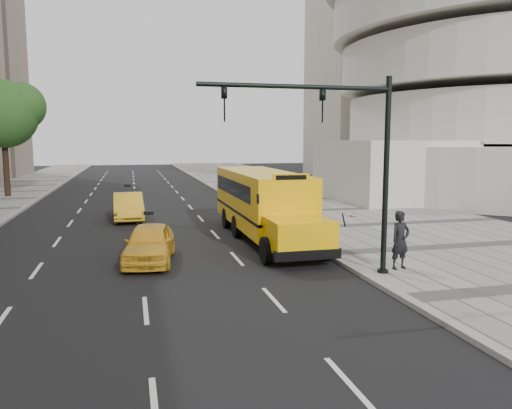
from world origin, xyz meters
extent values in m
plane|color=black|center=(0.00, 0.00, 0.00)|extent=(140.00, 140.00, 0.00)
cube|color=gray|center=(12.00, 0.00, 0.07)|extent=(12.00, 140.00, 0.15)
cube|color=gray|center=(6.00, 0.00, 0.07)|extent=(0.30, 140.00, 0.15)
cylinder|color=silver|center=(30.00, 14.00, 2.00)|extent=(32.00, 32.00, 4.00)
cylinder|color=silver|center=(30.00, 14.00, 6.10)|extent=(26.00, 26.00, 3.60)
cylinder|color=silver|center=(30.00, 14.00, 10.30)|extent=(27.60, 27.60, 3.60)
cylinder|color=silver|center=(30.00, 14.00, 14.50)|extent=(29.20, 29.20, 3.60)
cube|color=beige|center=(28.00, 34.00, 17.50)|extent=(14.00, 12.00, 35.00)
cube|color=silver|center=(17.00, 10.00, 2.20)|extent=(8.00, 10.00, 4.40)
cylinder|color=black|center=(-10.50, 18.67, 2.84)|extent=(0.44, 0.44, 5.68)
sphere|color=#1E4416|center=(-10.50, 18.67, 6.40)|extent=(5.13, 5.13, 5.13)
sphere|color=#1E4416|center=(-9.22, 18.97, 7.00)|extent=(3.59, 3.59, 3.59)
cube|color=#FFB907|center=(4.50, -0.87, 1.77)|extent=(2.50, 9.00, 2.45)
cube|color=#FFB907|center=(4.50, -6.37, 1.10)|extent=(2.20, 2.00, 1.10)
cube|color=black|center=(4.50, -7.25, 0.55)|extent=(2.38, 0.25, 0.35)
cube|color=black|center=(4.50, -0.87, 1.25)|extent=(2.52, 9.00, 0.12)
cube|color=black|center=(4.50, -5.31, 2.25)|extent=(2.05, 0.10, 0.90)
cube|color=black|center=(4.50, -0.37, 2.25)|extent=(2.52, 7.50, 0.70)
cube|color=#FFB907|center=(4.50, -5.32, 3.05)|extent=(1.40, 0.12, 0.28)
ellipsoid|color=silver|center=(6.02, -7.77, 1.90)|extent=(0.32, 0.32, 0.14)
cylinder|color=black|center=(5.78, -7.55, 1.70)|extent=(0.36, 0.47, 0.58)
cylinder|color=black|center=(3.37, -6.07, 0.50)|extent=(0.30, 1.00, 1.00)
cylinder|color=black|center=(5.63, -6.07, 0.50)|extent=(0.30, 1.00, 1.00)
cylinder|color=black|center=(3.37, -0.87, 0.50)|extent=(0.30, 1.00, 1.00)
cylinder|color=black|center=(5.63, -0.87, 0.50)|extent=(0.30, 1.00, 1.00)
cylinder|color=black|center=(3.37, 1.63, 0.50)|extent=(0.30, 1.00, 1.00)
cylinder|color=black|center=(5.63, 1.63, 0.50)|extent=(0.30, 1.00, 1.00)
imported|color=gold|center=(-0.69, -4.75, 0.70)|extent=(2.25, 4.33, 1.41)
imported|color=gold|center=(-1.46, 5.58, 0.74)|extent=(1.71, 4.56, 1.49)
imported|color=black|center=(7.36, -8.34, 1.13)|extent=(0.79, 0.60, 1.96)
cylinder|color=black|center=(6.60, -8.62, 3.20)|extent=(0.18, 0.18, 6.40)
cylinder|color=black|center=(6.60, -8.62, 0.12)|extent=(0.36, 0.36, 0.25)
cylinder|color=black|center=(3.60, -8.62, 6.00)|extent=(6.00, 0.14, 0.14)
imported|color=black|center=(4.40, -8.62, 5.45)|extent=(0.16, 0.20, 1.00)
imported|color=black|center=(1.40, -8.62, 5.45)|extent=(0.16, 0.20, 1.00)
camera|label=1|loc=(-1.26, -22.95, 4.43)|focal=35.00mm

